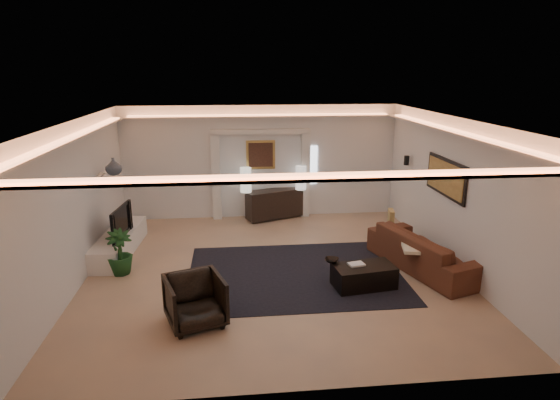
{
  "coord_description": "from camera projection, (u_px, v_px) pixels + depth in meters",
  "views": [
    {
      "loc": [
        -0.72,
        -8.21,
        3.77
      ],
      "look_at": [
        0.2,
        0.6,
        1.25
      ],
      "focal_mm": 29.68,
      "sensor_mm": 36.0,
      "label": 1
    }
  ],
  "objects": [
    {
      "name": "magazine",
      "position": [
        356.0,
        264.0,
        8.22
      ],
      "size": [
        0.31,
        0.25,
        0.03
      ],
      "primitive_type": "cube",
      "rotation": [
        0.0,
        0.0,
        0.22
      ],
      "color": "silver",
      "rests_on": "coffee_table"
    },
    {
      "name": "painting_canvas",
      "position": [
        261.0,
        155.0,
        11.8
      ],
      "size": [
        0.62,
        0.02,
        0.62
      ],
      "primitive_type": "cube",
      "color": "#4C2D1E",
      "rests_on": "wall_back"
    },
    {
      "name": "painting_frame",
      "position": [
        261.0,
        155.0,
        11.83
      ],
      "size": [
        0.74,
        0.04,
        0.74
      ],
      "primitive_type": "cube",
      "color": "tan",
      "rests_on": "wall_back"
    },
    {
      "name": "throw_blanket",
      "position": [
        419.0,
        249.0,
        8.58
      ],
      "size": [
        0.68,
        0.61,
        0.06
      ],
      "primitive_type": "cube",
      "rotation": [
        0.0,
        0.0,
        -0.23
      ],
      "color": "silver",
      "rests_on": "sofa"
    },
    {
      "name": "armchair",
      "position": [
        195.0,
        301.0,
        6.99
      ],
      "size": [
        1.05,
        1.07,
        0.77
      ],
      "primitive_type": "imported",
      "rotation": [
        0.0,
        0.0,
        0.33
      ],
      "color": "black",
      "rests_on": "ground"
    },
    {
      "name": "pilaster_right",
      "position": [
        305.0,
        175.0,
        12.03
      ],
      "size": [
        0.22,
        0.2,
        2.2
      ],
      "primitive_type": "cube",
      "color": "silver",
      "rests_on": "ground"
    },
    {
      "name": "alcove_header",
      "position": [
        261.0,
        132.0,
        11.6
      ],
      "size": [
        2.52,
        0.2,
        0.12
      ],
      "primitive_type": "cube",
      "color": "silver",
      "rests_on": "wall_back"
    },
    {
      "name": "cove_soffit",
      "position": [
        272.0,
        136.0,
        8.24
      ],
      "size": [
        7.0,
        7.0,
        0.04
      ],
      "primitive_type": "cube",
      "color": "silver",
      "rests_on": "ceiling"
    },
    {
      "name": "plant",
      "position": [
        119.0,
        252.0,
        8.73
      ],
      "size": [
        0.65,
        0.65,
        0.86
      ],
      "primitive_type": "imported",
      "rotation": [
        0.0,
        0.0,
        0.5
      ],
      "color": "#184119",
      "rests_on": "ground"
    },
    {
      "name": "wall_sconce",
      "position": [
        407.0,
        160.0,
        10.94
      ],
      "size": [
        0.12,
        0.12,
        0.22
      ],
      "primitive_type": "cylinder",
      "color": "black",
      "rests_on": "wall_right"
    },
    {
      "name": "lamp_left",
      "position": [
        246.0,
        179.0,
        11.62
      ],
      "size": [
        0.3,
        0.3,
        0.62
      ],
      "primitive_type": "cylinder",
      "rotation": [
        0.0,
        0.0,
        -0.08
      ],
      "color": "silver",
      "rests_on": "console"
    },
    {
      "name": "ginger_jar",
      "position": [
        114.0,
        166.0,
        9.47
      ],
      "size": [
        0.36,
        0.36,
        0.35
      ],
      "primitive_type": "imported",
      "rotation": [
        0.0,
        0.0,
        -0.1
      ],
      "color": "#3D5869",
      "rests_on": "wall_niche"
    },
    {
      "name": "art_panel_frame",
      "position": [
        446.0,
        178.0,
        9.13
      ],
      "size": [
        0.04,
        1.64,
        0.74
      ],
      "primitive_type": "cube",
      "color": "black",
      "rests_on": "wall_right"
    },
    {
      "name": "pilaster_left",
      "position": [
        216.0,
        177.0,
        11.8
      ],
      "size": [
        0.22,
        0.2,
        2.2
      ],
      "primitive_type": "cube",
      "color": "silver",
      "rests_on": "ground"
    },
    {
      "name": "daylight_slit",
      "position": [
        312.0,
        165.0,
        12.05
      ],
      "size": [
        0.25,
        0.03,
        1.0
      ],
      "primitive_type": "cube",
      "color": "white",
      "rests_on": "wall_back"
    },
    {
      "name": "wall_back",
      "position": [
        261.0,
        162.0,
        11.91
      ],
      "size": [
        7.0,
        0.0,
        7.0
      ],
      "primitive_type": "plane",
      "rotation": [
        1.57,
        0.0,
        0.0
      ],
      "color": "white",
      "rests_on": "ground"
    },
    {
      "name": "sofa",
      "position": [
        425.0,
        251.0,
        8.98
      ],
      "size": [
        2.68,
        1.7,
        0.73
      ],
      "primitive_type": "imported",
      "rotation": [
        0.0,
        0.0,
        1.88
      ],
      "color": "#4E371A",
      "rests_on": "ground"
    },
    {
      "name": "wall_left",
      "position": [
        77.0,
        204.0,
        8.21
      ],
      "size": [
        0.0,
        7.0,
        7.0
      ],
      "primitive_type": "plane",
      "rotation": [
        1.57,
        0.0,
        1.57
      ],
      "color": "white",
      "rests_on": "ground"
    },
    {
      "name": "throw_pillow",
      "position": [
        391.0,
        217.0,
        10.39
      ],
      "size": [
        0.17,
        0.36,
        0.35
      ],
      "primitive_type": "cube",
      "rotation": [
        0.0,
        0.0,
        -0.19
      ],
      "color": "tan",
      "rests_on": "sofa"
    },
    {
      "name": "floor",
      "position": [
        273.0,
        271.0,
        8.96
      ],
      "size": [
        7.0,
        7.0,
        0.0
      ],
      "primitive_type": "plane",
      "color": "tan",
      "rests_on": "ground"
    },
    {
      "name": "console",
      "position": [
        274.0,
        204.0,
        11.99
      ],
      "size": [
        1.53,
        0.95,
        0.73
      ],
      "primitive_type": "cube",
      "rotation": [
        0.0,
        0.0,
        0.37
      ],
      "color": "black",
      "rests_on": "ground"
    },
    {
      "name": "lamp_right",
      "position": [
        301.0,
        177.0,
        11.87
      ],
      "size": [
        0.28,
        0.28,
        0.61
      ],
      "primitive_type": "cylinder",
      "rotation": [
        0.0,
        0.0,
        0.01
      ],
      "color": "silver",
      "rests_on": "console"
    },
    {
      "name": "wall_front",
      "position": [
        300.0,
        282.0,
        5.21
      ],
      "size": [
        7.0,
        0.0,
        7.0
      ],
      "primitive_type": "plane",
      "rotation": [
        -1.57,
        0.0,
        0.0
      ],
      "color": "white",
      "rests_on": "ground"
    },
    {
      "name": "tv",
      "position": [
        116.0,
        222.0,
        9.42
      ],
      "size": [
        1.12,
        0.27,
        0.64
      ],
      "primitive_type": "imported",
      "rotation": [
        0.0,
        0.0,
        1.46
      ],
      "color": "black",
      "rests_on": "media_ledge"
    },
    {
      "name": "figurine",
      "position": [
        126.0,
        213.0,
        10.44
      ],
      "size": [
        0.14,
        0.14,
        0.37
      ],
      "primitive_type": "cylinder",
      "rotation": [
        0.0,
        0.0,
        -0.01
      ],
      "color": "black",
      "rests_on": "media_ledge"
    },
    {
      "name": "wall_right",
      "position": [
        453.0,
        194.0,
        8.91
      ],
      "size": [
        0.0,
        7.0,
        7.0
      ],
      "primitive_type": "plane",
      "rotation": [
        1.57,
        0.0,
        -1.57
      ],
      "color": "white",
      "rests_on": "ground"
    },
    {
      "name": "media_ledge",
      "position": [
        119.0,
        243.0,
        9.78
      ],
      "size": [
        0.74,
        2.38,
        0.44
      ],
      "primitive_type": "cube",
      "rotation": [
        0.0,
        0.0,
        -0.07
      ],
      "color": "white",
      "rests_on": "ground"
    },
    {
      "name": "wall_niche",
      "position": [
        100.0,
        176.0,
        9.51
      ],
      "size": [
        0.1,
        0.55,
        0.04
      ],
      "primitive_type": "cube",
      "color": "silver",
      "rests_on": "wall_left"
    },
    {
      "name": "area_rug",
      "position": [
        295.0,
        274.0,
        8.81
      ],
      "size": [
        4.0,
        3.0,
        0.01
      ],
      "primitive_type": "cube",
      "color": "black",
      "rests_on": "ground"
    },
    {
      "name": "bowl",
      "position": [
        332.0,
        260.0,
        8.35
      ],
      "size": [
        0.33,
        0.33,
        0.06
      ],
      "primitive_type": "imported",
      "rotation": [
        0.0,
        0.0,
        -0.32
      ],
      "color": "black",
      "rests_on": "coffee_table"
    },
    {
      "name": "art_panel_gold",
      "position": [
        445.0,
        178.0,
        9.12
      ],
      "size": [
        0.02,
        1.5,
        0.62
      ],
      "primitive_type": "cube",
      "color": "tan",
      "rests_on": "wall_right"
    },
    {
      "name": "ceiling",
      "position": [
        272.0,
        120.0,
        8.17
      ],
      "size": [
        7.0,
        7.0,
        0.0
      ],
      "primitive_type": "plane",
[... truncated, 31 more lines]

